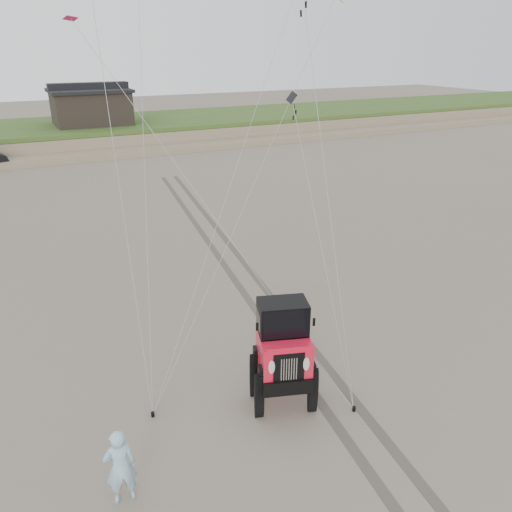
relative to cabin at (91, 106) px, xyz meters
name	(u,v)px	position (x,y,z in m)	size (l,w,h in m)	color
ground	(300,403)	(-2.00, -37.00, -3.24)	(160.00, 160.00, 0.00)	#6B6054
dune_ridge	(69,136)	(-2.00, 0.50, -2.42)	(160.00, 14.25, 1.73)	#7A6B54
cabin	(91,106)	(0.00, 0.00, 0.00)	(6.40, 5.40, 3.35)	black
jeep	(283,367)	(-2.39, -36.85, -2.18)	(2.44, 5.65, 2.11)	red
man	(120,466)	(-6.36, -37.85, -2.44)	(0.58, 0.38, 1.60)	#86C1CF
stake_main	(153,414)	(-5.26, -35.89, -3.18)	(0.08, 0.08, 0.12)	black
stake_aux	(354,409)	(-1.03, -37.82, -3.18)	(0.08, 0.08, 0.12)	black
tire_tracks	(236,266)	(0.00, -29.00, -3.23)	(5.22, 29.74, 0.01)	#4C443D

